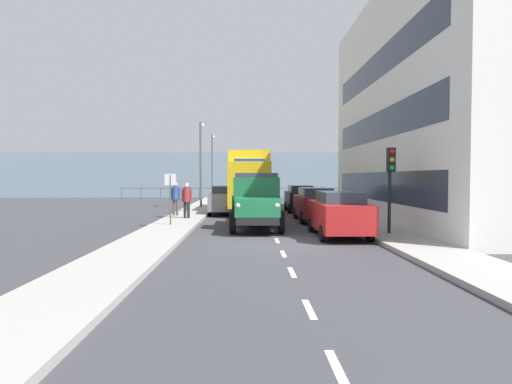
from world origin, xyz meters
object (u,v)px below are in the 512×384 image
car_red_kerbside_near (338,213)px  lamp_post_promenade (201,156)px  traffic_light_near (391,171)px  car_maroon_kerbside_1 (315,204)px  pedestrian_by_lamp (187,194)px  car_grey_oppositeside_0 (225,199)px  street_sign (170,190)px  pedestrian_with_bag (187,198)px  car_black_kerbside_2 (300,198)px  pedestrian_couple_a (175,196)px  lamp_post_far (212,160)px  truck_vintage_green (256,202)px  lorry_cargo_yellow (249,180)px

car_red_kerbside_near → lamp_post_promenade: lamp_post_promenade is taller
traffic_light_near → car_maroon_kerbside_1: bearing=-72.6°
car_red_kerbside_near → pedestrian_by_lamp: pedestrian_by_lamp is taller
car_red_kerbside_near → car_grey_oppositeside_0: (4.79, -10.02, 0.00)m
car_maroon_kerbside_1 → street_sign: size_ratio=1.99×
car_red_kerbside_near → pedestrian_with_bag: pedestrian_with_bag is taller
car_red_kerbside_near → car_black_kerbside_2: bearing=-90.0°
pedestrian_couple_a → street_sign: 4.67m
lamp_post_far → pedestrian_by_lamp: bearing=88.7°
car_maroon_kerbside_1 → car_black_kerbside_2: size_ratio=1.13×
car_red_kerbside_near → lamp_post_far: size_ratio=0.70×
truck_vintage_green → lorry_cargo_yellow: bearing=-88.3°
truck_vintage_green → lorry_cargo_yellow: (0.27, -8.92, 0.90)m
truck_vintage_green → car_black_kerbside_2: size_ratio=1.43×
pedestrian_couple_a → truck_vintage_green: bearing=129.1°
car_red_kerbside_near → car_grey_oppositeside_0: size_ratio=1.00×
car_red_kerbside_near → street_sign: size_ratio=1.93×
lorry_cargo_yellow → car_grey_oppositeside_0: lorry_cargo_yellow is taller
car_red_kerbside_near → car_black_kerbside_2: (0.00, -11.89, -0.00)m
lorry_cargo_yellow → lamp_post_far: size_ratio=1.32×
pedestrian_couple_a → car_grey_oppositeside_0: bearing=-136.8°
truck_vintage_green → car_maroon_kerbside_1: size_ratio=1.26×
lorry_cargo_yellow → traffic_light_near: (-5.22, 11.40, 0.40)m
car_grey_oppositeside_0 → pedestrian_by_lamp: 2.47m
pedestrian_with_bag → traffic_light_near: traffic_light_near is taller
street_sign → lamp_post_promenade: bearing=-90.7°
car_maroon_kerbside_1 → street_sign: (6.86, 2.81, 0.79)m
car_maroon_kerbside_1 → traffic_light_near: (-1.88, 6.02, 1.58)m
car_grey_oppositeside_0 → pedestrian_by_lamp: size_ratio=2.47×
truck_vintage_green → lorry_cargo_yellow: size_ratio=0.69×
car_maroon_kerbside_1 → lamp_post_far: lamp_post_far is taller
pedestrian_couple_a → lamp_post_promenade: bearing=-95.9°
traffic_light_near → lamp_post_far: (8.72, -26.08, 1.40)m
car_maroon_kerbside_1 → car_black_kerbside_2: (0.00, -6.13, -0.00)m
car_black_kerbside_2 → traffic_light_near: 12.39m
pedestrian_couple_a → traffic_light_near: (-9.29, 7.83, 1.24)m
car_black_kerbside_2 → pedestrian_couple_a: size_ratio=2.17×
lorry_cargo_yellow → street_sign: size_ratio=3.65×
car_black_kerbside_2 → pedestrian_couple_a: (7.41, 4.32, 0.33)m
lorry_cargo_yellow → lamp_post_promenade: 4.92m
pedestrian_with_bag → traffic_light_near: (-8.45, 6.22, 1.28)m
lorry_cargo_yellow → pedestrian_by_lamp: lorry_cargo_yellow is taller
pedestrian_with_bag → pedestrian_couple_a: pedestrian_couple_a is taller
car_maroon_kerbside_1 → lorry_cargo_yellow: bearing=-58.2°
truck_vintage_green → street_sign: size_ratio=2.51×
street_sign → pedestrian_by_lamp: bearing=-87.6°
pedestrian_by_lamp → lamp_post_promenade: (-0.47, -3.70, 2.56)m
lamp_post_promenade → pedestrian_by_lamp: bearing=82.8°
car_maroon_kerbside_1 → pedestrian_by_lamp: (7.18, -4.84, 0.29)m
pedestrian_with_bag → pedestrian_by_lamp: 4.68m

